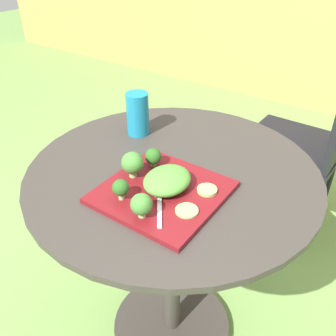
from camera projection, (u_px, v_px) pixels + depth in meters
ground_plane at (171, 328)px, 1.43m from camera, size 12.00×12.00×0.00m
patio_table at (172, 247)px, 1.18m from camera, size 0.81×0.81×0.75m
patio_chair at (316, 133)px, 1.65m from camera, size 0.45×0.45×0.90m
salad_plate at (163, 192)px, 0.91m from camera, size 0.29×0.29×0.01m
drinking_glass at (138, 116)px, 1.15m from camera, size 0.07×0.07×0.14m
fork at (159, 201)px, 0.87m from camera, size 0.10×0.13×0.00m
lettuce_mound at (167, 180)px, 0.90m from camera, size 0.11×0.13×0.05m
broccoli_floret_0 at (141, 205)px, 0.81m from camera, size 0.05×0.05×0.06m
broccoli_floret_1 at (132, 163)px, 0.93m from camera, size 0.06×0.06×0.07m
broccoli_floret_2 at (153, 157)px, 0.98m from camera, size 0.04×0.04×0.05m
broccoli_floret_3 at (121, 188)px, 0.86m from camera, size 0.04×0.04×0.05m
cucumber_slice_0 at (187, 211)px, 0.84m from camera, size 0.05×0.05×0.01m
cucumber_slice_1 at (207, 190)px, 0.90m from camera, size 0.05×0.05×0.01m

